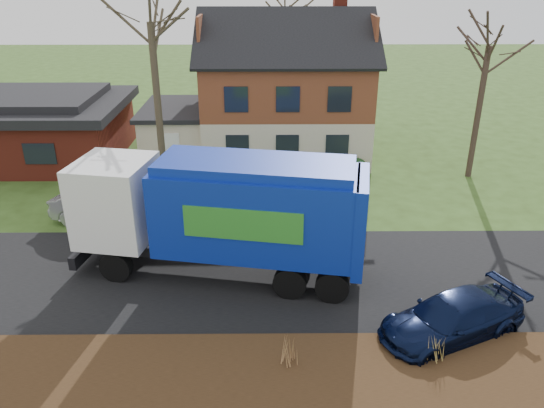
{
  "coord_description": "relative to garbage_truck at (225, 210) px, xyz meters",
  "views": [
    {
      "loc": [
        0.98,
        -16.15,
        10.21
      ],
      "look_at": [
        1.14,
        2.5,
        1.74
      ],
      "focal_mm": 35.0,
      "sensor_mm": 36.0,
      "label": 1
    }
  ],
  "objects": [
    {
      "name": "grass_clump_mid",
      "position": [
        2.03,
        -5.13,
        -1.75
      ],
      "size": [
        0.33,
        0.27,
        0.93
      ],
      "color": "#996E43",
      "rests_on": "mulch_verge"
    },
    {
      "name": "garbage_truck",
      "position": [
        0.0,
        0.0,
        0.0
      ],
      "size": [
        10.49,
        4.49,
        4.36
      ],
      "rotation": [
        0.0,
        0.0,
        -0.18
      ],
      "color": "black",
      "rests_on": "ground"
    },
    {
      "name": "mulch_verge",
      "position": [
        0.48,
        -5.61,
        -2.36
      ],
      "size": [
        80.0,
        3.5,
        0.3
      ],
      "primitive_type": "cube",
      "color": "black",
      "rests_on": "ground"
    },
    {
      "name": "ground",
      "position": [
        0.48,
        -0.31,
        -2.51
      ],
      "size": [
        120.0,
        120.0,
        0.0
      ],
      "primitive_type": "plane",
      "color": "#314918",
      "rests_on": "ground"
    },
    {
      "name": "grass_clump_east",
      "position": [
        6.0,
        -5.03,
        -1.81
      ],
      "size": [
        0.32,
        0.26,
        0.8
      ],
      "color": "tan",
      "rests_on": "mulch_verge"
    },
    {
      "name": "silver_sedan",
      "position": [
        -5.44,
        3.94,
        -1.74
      ],
      "size": [
        4.95,
        3.06,
        1.54
      ],
      "primitive_type": "imported",
      "rotation": [
        0.0,
        0.0,
        1.24
      ],
      "color": "#B1B2B9",
      "rests_on": "ground"
    },
    {
      "name": "ranch_house",
      "position": [
        -11.52,
        12.69,
        -0.7
      ],
      "size": [
        9.8,
        8.2,
        3.7
      ],
      "color": "maroon",
      "rests_on": "ground"
    },
    {
      "name": "navy_wagon",
      "position": [
        6.86,
        -3.71,
        -1.84
      ],
      "size": [
        5.02,
        3.66,
        1.35
      ],
      "primitive_type": "imported",
      "rotation": [
        0.0,
        0.0,
        -1.14
      ],
      "color": "black",
      "rests_on": "ground"
    },
    {
      "name": "road",
      "position": [
        0.48,
        -0.31,
        -2.5
      ],
      "size": [
        80.0,
        7.0,
        0.02
      ],
      "primitive_type": "cube",
      "color": "black",
      "rests_on": "ground"
    },
    {
      "name": "tree_front_east",
      "position": [
        12.03,
        9.52,
        5.21
      ],
      "size": [
        3.42,
        3.42,
        9.51
      ],
      "color": "#3D2D24",
      "rests_on": "ground"
    },
    {
      "name": "main_house",
      "position": [
        1.97,
        13.6,
        1.52
      ],
      "size": [
        12.95,
        8.95,
        9.26
      ],
      "color": "beige",
      "rests_on": "ground"
    }
  ]
}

